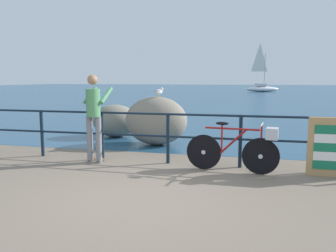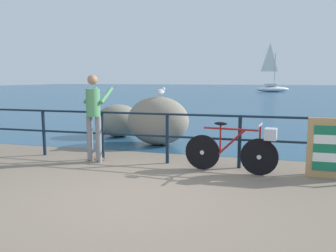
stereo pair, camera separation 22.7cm
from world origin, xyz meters
name	(u,v)px [view 1 (the left image)]	position (x,y,z in m)	size (l,w,h in m)	color
ground_plane	(226,103)	(0.00, 20.00, -0.05)	(120.00, 120.00, 0.10)	#756656
sea_surface	(238,90)	(0.00, 47.90, 0.00)	(120.00, 90.00, 0.01)	navy
promenade_railing	(168,132)	(0.00, 2.05, 0.64)	(8.63, 0.07, 1.02)	black
bicycle	(240,147)	(1.43, 1.68, 0.46)	(1.69, 0.48, 0.92)	black
person_at_railing	(94,114)	(-1.47, 1.77, 0.99)	(0.46, 0.64, 1.78)	slate
folded_deckchair_stack	(333,147)	(3.01, 1.79, 0.52)	(0.84, 0.10, 1.04)	tan
breakwater_boulder_main	(156,121)	(-0.75, 3.88, 0.62)	(1.61, 1.14, 1.25)	gray
breakwater_boulder_left	(115,121)	(-2.24, 4.79, 0.47)	(1.35, 1.09, 0.95)	gray
seagull	(159,91)	(-0.65, 3.79, 1.39)	(0.23, 0.33, 0.23)	gold
sailboat	(262,86)	(3.27, 41.06, 0.71)	(4.56, 2.92, 6.16)	white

